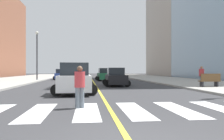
{
  "coord_description": "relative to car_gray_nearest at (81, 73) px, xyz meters",
  "views": [
    {
      "loc": [
        -0.92,
        -4.84,
        1.55
      ],
      "look_at": [
        3.28,
        33.27,
        1.6
      ],
      "focal_mm": 37.06,
      "sensor_mm": 36.0,
      "label": 1
    }
  ],
  "objects": [
    {
      "name": "car_gray_nearest",
      "position": [
        0.0,
        0.0,
        0.0
      ],
      "size": [
        3.06,
        4.78,
        2.1
      ],
      "rotation": [
        0.0,
        0.0,
        0.04
      ],
      "color": "slate",
      "rests_on": "ground"
    },
    {
      "name": "crosswalk_paint",
      "position": [
        1.97,
        -36.65,
        -0.97
      ],
      "size": [
        13.5,
        4.0,
        0.01
      ],
      "color": "silver",
      "rests_on": "ground"
    },
    {
      "name": "pedestrian_waiting_east",
      "position": [
        11.28,
        -25.83,
        0.14
      ],
      "size": [
        0.44,
        0.44,
        1.77
      ],
      "rotation": [
        0.0,
        0.0,
        5.06
      ],
      "color": "slate",
      "rests_on": "sidewalk_kerb_east"
    },
    {
      "name": "car_white_fifth",
      "position": [
        0.28,
        -30.06,
        -0.04
      ],
      "size": [
        2.9,
        4.57,
        2.02
      ],
      "rotation": [
        0.0,
        0.0,
        0.03
      ],
      "color": "silver",
      "rests_on": "ground"
    },
    {
      "name": "street_lamp",
      "position": [
        -6.35,
        -9.82,
        3.45
      ],
      "size": [
        0.44,
        0.44,
        7.23
      ],
      "color": "#38383D",
      "rests_on": "sidewalk_kerb_west"
    },
    {
      "name": "lane_divider_paint",
      "position": [
        1.97,
        -0.65,
        -0.98
      ],
      "size": [
        0.16,
        80.0,
        0.01
      ],
      "primitive_type": "cube",
      "color": "yellow",
      "rests_on": "ground"
    },
    {
      "name": "pedestrian_crossing",
      "position": [
        0.77,
        -35.95,
        -0.03
      ],
      "size": [
        0.43,
        0.43,
        1.73
      ],
      "rotation": [
        0.0,
        0.0,
        3.38
      ],
      "color": "slate",
      "rests_on": "ground"
    },
    {
      "name": "car_green_third",
      "position": [
        3.7,
        -11.35,
        -0.11
      ],
      "size": [
        2.73,
        4.25,
        1.87
      ],
      "rotation": [
        0.0,
        0.0,
        3.19
      ],
      "color": "#236B42",
      "rests_on": "ground"
    },
    {
      "name": "parking_garage_concrete",
      "position": [
        30.53,
        20.78,
        13.08
      ],
      "size": [
        18.0,
        24.0,
        28.11
      ],
      "primitive_type": "cube",
      "color": "#9E9B93",
      "rests_on": "ground"
    },
    {
      "name": "car_blue_fourth",
      "position": [
        -3.15,
        -6.4,
        -0.16
      ],
      "size": [
        2.5,
        3.96,
        1.76
      ],
      "rotation": [
        0.0,
        0.0,
        0.02
      ],
      "color": "#2D479E",
      "rests_on": "ground"
    },
    {
      "name": "sidewalk_kerb_east",
      "position": [
        14.17,
        -20.65,
        -0.91
      ],
      "size": [
        10.0,
        120.0,
        0.15
      ],
      "primitive_type": "cube",
      "color": "#9E9B93",
      "rests_on": "ground"
    },
    {
      "name": "park_bench",
      "position": [
        11.46,
        -26.89,
        -0.29
      ],
      "size": [
        1.83,
        0.66,
        1.12
      ],
      "rotation": [
        0.0,
        0.0,
        1.63
      ],
      "color": "brown",
      "rests_on": "sidewalk_kerb_east"
    },
    {
      "name": "car_black_second",
      "position": [
        3.92,
        -22.92,
        -0.14
      ],
      "size": [
        2.54,
        4.04,
        1.8
      ],
      "rotation": [
        0.0,
        0.0,
        3.13
      ],
      "color": "black",
      "rests_on": "ground"
    }
  ]
}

